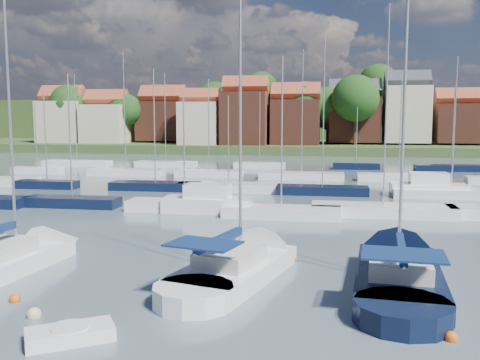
# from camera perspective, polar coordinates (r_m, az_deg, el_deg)

# --- Properties ---
(ground) EXTENTS (260.00, 260.00, 0.00)m
(ground) POSITION_cam_1_polar(r_m,az_deg,el_deg) (61.37, 5.63, -0.32)
(ground) COLOR #43515C
(ground) RESTS_ON ground
(sailboat_left) EXTENTS (4.02, 11.18, 14.89)m
(sailboat_left) POSITION_cam_1_polar(r_m,az_deg,el_deg) (29.95, -21.78, -7.57)
(sailboat_left) COLOR white
(sailboat_left) RESTS_ON ground
(sailboat_centre) EXTENTS (6.42, 12.94, 16.95)m
(sailboat_centre) POSITION_cam_1_polar(r_m,az_deg,el_deg) (26.68, 1.00, -8.83)
(sailboat_centre) COLOR white
(sailboat_centre) RESTS_ON ground
(sailboat_navy) EXTENTS (4.79, 13.98, 18.89)m
(sailboat_navy) POSITION_cam_1_polar(r_m,az_deg,el_deg) (26.91, 16.40, -8.98)
(sailboat_navy) COLOR black
(sailboat_navy) RESTS_ON ground
(tender) EXTENTS (3.12, 2.67, 0.62)m
(tender) POSITION_cam_1_polar(r_m,az_deg,el_deg) (19.55, -17.66, -15.42)
(tender) COLOR white
(tender) RESTS_ON ground
(buoy_b) EXTENTS (0.55, 0.55, 0.55)m
(buoy_b) POSITION_cam_1_polar(r_m,az_deg,el_deg) (22.21, -21.10, -13.49)
(buoy_b) COLOR beige
(buoy_b) RESTS_ON ground
(buoy_c) EXTENTS (0.47, 0.47, 0.47)m
(buoy_c) POSITION_cam_1_polar(r_m,az_deg,el_deg) (24.28, -22.88, -11.83)
(buoy_c) COLOR #D85914
(buoy_c) RESTS_ON ground
(buoy_d) EXTENTS (0.55, 0.55, 0.55)m
(buoy_d) POSITION_cam_1_polar(r_m,az_deg,el_deg) (20.80, -5.20, -14.45)
(buoy_d) COLOR beige
(buoy_d) RESTS_ON ground
(buoy_e) EXTENTS (0.54, 0.54, 0.54)m
(buoy_e) POSITION_cam_1_polar(r_m,az_deg,el_deg) (28.25, 5.52, -8.71)
(buoy_e) COLOR #D85914
(buoy_e) RESTS_ON ground
(buoy_f) EXTENTS (0.46, 0.46, 0.46)m
(buoy_f) POSITION_cam_1_polar(r_m,az_deg,el_deg) (20.15, 21.60, -15.64)
(buoy_f) COLOR #D85914
(buoy_f) RESTS_ON ground
(marina_field) EXTENTS (79.62, 41.41, 15.93)m
(marina_field) POSITION_cam_1_polar(r_m,az_deg,el_deg) (56.40, 7.23, -0.52)
(marina_field) COLOR white
(marina_field) RESTS_ON ground
(far_shore_town) EXTENTS (212.46, 90.00, 22.27)m
(far_shore_town) POSITION_cam_1_polar(r_m,az_deg,el_deg) (153.47, 8.91, 5.58)
(far_shore_town) COLOR #3F4D26
(far_shore_town) RESTS_ON ground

